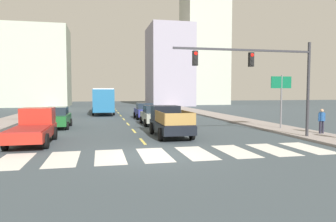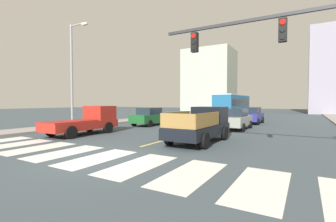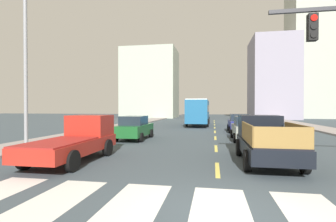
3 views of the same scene
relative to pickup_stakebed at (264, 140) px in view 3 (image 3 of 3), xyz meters
The scene contains 23 objects.
ground_plane 6.31m from the pickup_stakebed, 109.06° to the right, with size 160.00×160.00×0.00m, color #3B464D.
sidewalk_left 17.95m from the pickup_stakebed, 137.56° to the left, with size 3.04×110.00×0.15m, color gray.
crosswalk_stripe_2 8.55m from the pickup_stakebed, 136.02° to the right, with size 1.34×3.40×0.01m, color silver.
crosswalk_stripe_3 7.23m from the pickup_stakebed, 124.64° to the right, with size 1.34×3.40×0.01m, color silver.
crosswalk_stripe_4 6.31m from the pickup_stakebed, 109.06° to the right, with size 1.34×3.40×0.01m, color silver.
crosswalk_stripe_5 5.98m from the pickup_stakebed, 90.01° to the right, with size 1.34×3.40×0.01m, color silver.
lane_dash_0 2.94m from the pickup_stakebed, 136.99° to the right, with size 0.16×2.40×0.01m, color #E3CD56.
lane_dash_1 3.82m from the pickup_stakebed, 123.35° to the left, with size 0.16×2.40×0.01m, color #E3CD56.
lane_dash_2 8.40m from the pickup_stakebed, 104.13° to the left, with size 0.16×2.40×0.01m, color #E3CD56.
lane_dash_3 13.29m from the pickup_stakebed, 98.85° to the left, with size 0.16×2.40×0.01m, color #E3CD56.
lane_dash_4 18.24m from the pickup_stakebed, 96.43° to the left, with size 0.16×2.40×0.01m, color #E3CD56.
lane_dash_5 23.21m from the pickup_stakebed, 95.04° to the left, with size 0.16×2.40×0.01m, color #E3CD56.
lane_dash_6 28.19m from the pickup_stakebed, 94.15° to the left, with size 0.16×2.40×0.01m, color #E3CD56.
lane_dash_7 33.17m from the pickup_stakebed, 93.53° to the left, with size 0.16×2.40×0.01m, color #E3CD56.
pickup_stakebed is the anchor object (origin of this frame).
pickup_dark 8.28m from the pickup_stakebed, behind, with size 2.18×5.20×1.96m.
city_bus 22.19m from the pickup_stakebed, 100.62° to the left, with size 2.72×10.80×3.32m.
sedan_mid 10.00m from the pickup_stakebed, 141.95° to the left, with size 2.02×4.40×1.72m.
sedan_far 7.03m from the pickup_stakebed, 89.02° to the left, with size 2.02×4.40×1.72m.
sedan_near_right 13.19m from the pickup_stakebed, 89.16° to the left, with size 2.02×4.40×1.72m.
streetlight_left 13.05m from the pickup_stakebed, behind, with size 2.20×0.28×9.00m.
block_mid_left 45.49m from the pickup_stakebed, 77.44° to the left, with size 8.55×11.05×16.46m, color #938DA0.
block_mid_right 48.49m from the pickup_stakebed, 109.99° to the left, with size 11.93×9.40×15.50m, color #A9B5A1.
Camera 3 is at (-0.16, -5.72, 2.35)m, focal length 27.18 mm.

